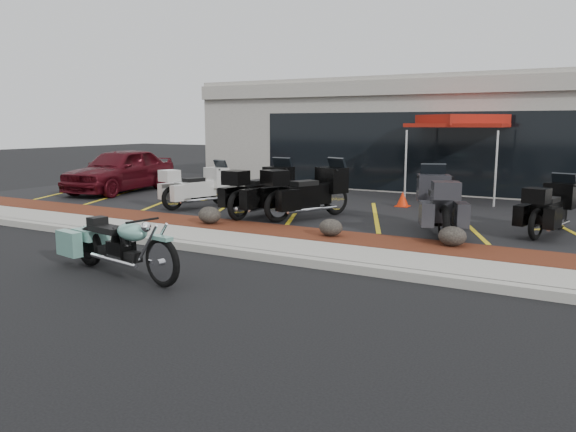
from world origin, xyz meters
The scene contains 18 objects.
ground centered at (0.00, 0.00, 0.00)m, with size 90.00×90.00×0.00m, color black.
curb centered at (0.00, 0.90, 0.07)m, with size 24.00×0.25×0.15m, color gray.
sidewalk centered at (0.00, 1.60, 0.07)m, with size 24.00×1.20×0.15m, color gray.
mulch_bed centered at (0.00, 2.80, 0.08)m, with size 24.00×1.20×0.16m, color #38140C.
upper_lot centered at (0.00, 8.20, 0.07)m, with size 26.00×9.60×0.15m, color black.
dealership_building centered at (0.00, 14.47, 2.01)m, with size 18.00×8.16×4.00m.
boulder_left centered at (-2.95, 2.71, 0.36)m, with size 0.55×0.46×0.39m, color black.
boulder_mid centered at (0.09, 2.75, 0.34)m, with size 0.49×0.41×0.35m, color black.
boulder_right centered at (2.48, 3.00, 0.35)m, with size 0.53×0.44×0.37m, color black.
hero_cruiser centered at (-0.79, -1.31, 0.51)m, with size 2.87×0.73×1.01m, color #68A293, non-canonical shape.
touring_white centered at (-4.60, 5.41, 0.79)m, with size 2.19×0.84×1.27m, color silver, non-canonical shape.
touring_black_front centered at (-2.44, 5.16, 0.86)m, with size 2.44×0.93×1.42m, color black, non-canonical shape.
touring_black_mid centered at (-0.96, 5.31, 0.88)m, with size 2.49×0.95×1.45m, color black, non-canonical shape.
touring_grey centered at (1.55, 4.97, 0.85)m, with size 2.42×0.92×1.41m, color #2A2A2E, non-canonical shape.
touring_black_rear centered at (4.13, 5.87, 0.77)m, with size 2.13×0.81×1.24m, color black, non-canonical shape.
parked_car centered at (-9.29, 6.20, 0.89)m, with size 1.75×4.34×1.48m, color #420911.
traffic_cone centered at (0.06, 7.55, 0.36)m, with size 0.35×0.35×0.42m, color red.
popup_canopy centered at (1.02, 10.02, 2.46)m, with size 3.00×3.00×2.54m.
Camera 1 is at (4.80, -7.50, 2.43)m, focal length 35.00 mm.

